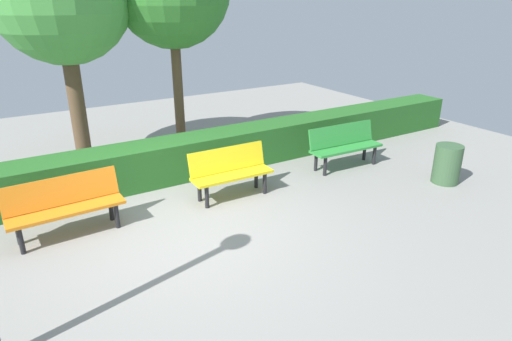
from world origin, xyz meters
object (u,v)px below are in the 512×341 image
object	(u,v)px
bench_green	(344,144)
trash_bin	(447,164)
bench_yellow	(230,170)
bench_orange	(65,204)

from	to	relation	value
bench_green	trash_bin	size ratio (longest dim) A/B	2.18
bench_yellow	bench_orange	xyz separation A→B (m)	(2.68, -0.09, 0.00)
bench_orange	trash_bin	world-z (taller)	bench_orange
bench_orange	trash_bin	xyz separation A→B (m)	(-6.42, 1.68, -0.12)
bench_green	trash_bin	bearing A→B (deg)	125.66
bench_green	bench_yellow	world-z (taller)	same
bench_orange	bench_green	bearing A→B (deg)	177.37
bench_yellow	trash_bin	world-z (taller)	bench_yellow
bench_yellow	trash_bin	xyz separation A→B (m)	(-3.74, 1.59, -0.11)
bench_green	bench_orange	size ratio (longest dim) A/B	0.98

